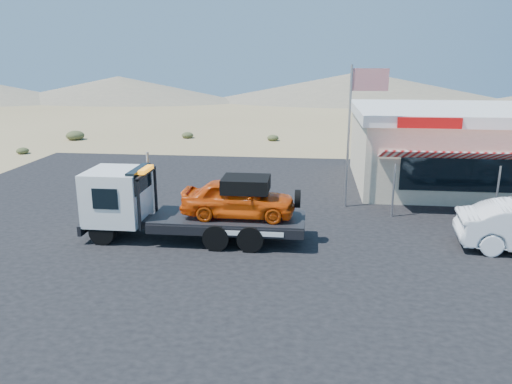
% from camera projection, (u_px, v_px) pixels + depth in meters
% --- Properties ---
extents(ground, '(120.00, 120.00, 0.00)m').
position_uv_depth(ground, '(220.00, 239.00, 17.90)').
color(ground, olive).
rests_on(ground, ground).
extents(asphalt_lot, '(32.00, 24.00, 0.02)m').
position_uv_depth(asphalt_lot, '(281.00, 215.00, 20.56)').
color(asphalt_lot, black).
rests_on(asphalt_lot, ground).
extents(tow_truck, '(7.67, 2.27, 2.56)m').
position_uv_depth(tow_truck, '(188.00, 202.00, 17.54)').
color(tow_truck, black).
rests_on(tow_truck, asphalt_lot).
extents(jerky_store, '(10.40, 9.97, 3.90)m').
position_uv_depth(jerky_store, '(459.00, 146.00, 24.85)').
color(jerky_store, '#C5B395').
rests_on(jerky_store, asphalt_lot).
extents(flagpole, '(1.55, 0.10, 6.00)m').
position_uv_depth(flagpole, '(355.00, 120.00, 20.69)').
color(flagpole, '#99999E').
rests_on(flagpole, asphalt_lot).
extents(desert_scrub, '(21.80, 29.34, 0.75)m').
position_uv_depth(desert_scrub, '(17.00, 160.00, 30.00)').
color(desert_scrub, '#383E21').
rests_on(desert_scrub, ground).
extents(distant_hills, '(126.00, 48.00, 4.20)m').
position_uv_depth(distant_hills, '(222.00, 88.00, 71.31)').
color(distant_hills, '#726B59').
rests_on(distant_hills, ground).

